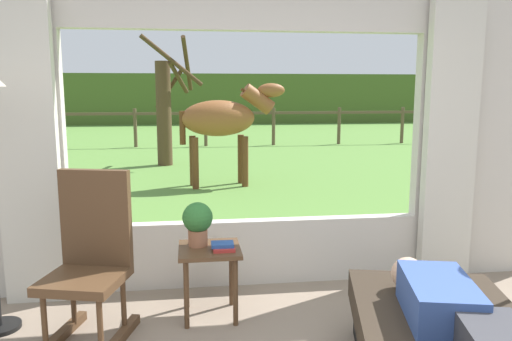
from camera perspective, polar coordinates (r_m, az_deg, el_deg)
The scene contains 13 objects.
back_wall_with_window at distance 4.09m, azimuth -0.86°, elevation 3.78°, with size 5.20×0.12×2.55m.
curtain_panel_left at distance 4.11m, azimuth -24.72°, elevation 2.27°, with size 0.44×0.10×2.40m, color beige.
curtain_panel_right at distance 4.49m, azimuth 21.34°, elevation 3.00°, with size 0.44×0.10×2.40m, color beige.
outdoor_pasture_lawn at distance 15.04m, azimuth -5.82°, elevation 2.97°, with size 36.00×21.68×0.02m, color #568438.
distant_hill_ridge at distance 24.79m, azimuth -6.65°, elevation 8.15°, with size 36.00×2.00×2.40m, color #455C25.
reclining_person at distance 2.77m, azimuth 22.13°, elevation -15.28°, with size 0.47×1.43×0.22m.
rocking_chair at distance 3.48m, azimuth -18.45°, elevation -9.58°, with size 0.62×0.78×1.12m.
side_table at distance 3.65m, azimuth -5.33°, elevation -10.20°, with size 0.44×0.44×0.52m.
potted_plant at distance 3.63m, azimuth -6.71°, elevation -5.78°, with size 0.22×0.22×0.32m.
book_stack at distance 3.56m, azimuth -3.79°, elevation -8.68°, with size 0.17×0.15×0.05m.
horse at distance 8.39m, azimuth -3.78°, elevation 5.91°, with size 1.81×0.71×1.73m.
pasture_tree at distance 10.88m, azimuth -10.29°, elevation 7.14°, with size 1.26×1.32×2.70m.
pasture_fence_line at distance 14.54m, azimuth -5.80°, elevation 5.66°, with size 16.10×0.10×1.10m.
Camera 1 is at (-0.48, -1.79, 1.64)m, focal length 34.89 mm.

